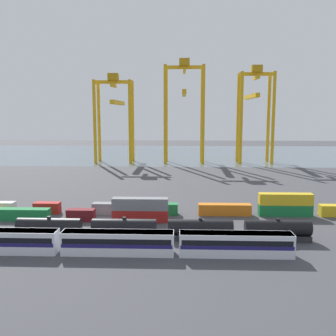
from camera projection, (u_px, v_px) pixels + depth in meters
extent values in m
plane|color=#424247|center=(128.00, 185.00, 124.89)|extent=(420.00, 420.00, 0.00)
cube|color=slate|center=(152.00, 154.00, 222.07)|extent=(400.00, 110.00, 0.01)
cube|color=silver|center=(3.00, 241.00, 63.92)|extent=(18.69, 3.10, 3.90)
cube|color=navy|center=(3.00, 242.00, 63.93)|extent=(18.31, 3.14, 0.64)
cube|color=black|center=(3.00, 237.00, 63.82)|extent=(17.94, 3.13, 0.90)
cube|color=slate|center=(2.00, 231.00, 63.67)|extent=(18.50, 2.85, 0.36)
cube|color=silver|center=(118.00, 243.00, 63.19)|extent=(18.69, 3.10, 3.90)
cube|color=navy|center=(118.00, 243.00, 63.20)|extent=(18.31, 3.14, 0.64)
cube|color=black|center=(118.00, 239.00, 63.09)|extent=(17.94, 3.13, 0.90)
cube|color=slate|center=(118.00, 233.00, 62.93)|extent=(18.50, 2.85, 0.36)
cube|color=silver|center=(236.00, 244.00, 62.45)|extent=(18.69, 3.10, 3.90)
cube|color=navy|center=(236.00, 245.00, 62.46)|extent=(18.31, 3.14, 0.64)
cube|color=black|center=(236.00, 240.00, 62.35)|extent=(17.94, 3.13, 0.90)
cube|color=slate|center=(236.00, 234.00, 62.20)|extent=(18.50, 2.85, 0.36)
cube|color=#232326|center=(50.00, 235.00, 71.64)|extent=(11.99, 2.50, 1.10)
cylinder|color=black|center=(49.00, 225.00, 71.36)|extent=(11.99, 2.73, 2.73)
cylinder|color=black|center=(49.00, 217.00, 71.14)|extent=(0.70, 0.70, 0.36)
cube|color=#232326|center=(124.00, 236.00, 71.10)|extent=(11.99, 2.50, 1.10)
cylinder|color=black|center=(124.00, 226.00, 70.83)|extent=(11.99, 2.73, 2.73)
cylinder|color=black|center=(124.00, 218.00, 70.61)|extent=(0.70, 0.70, 0.36)
cube|color=#232326|center=(200.00, 237.00, 70.57)|extent=(11.99, 2.50, 1.10)
cylinder|color=black|center=(200.00, 227.00, 70.29)|extent=(11.99, 2.73, 2.73)
cylinder|color=black|center=(200.00, 219.00, 70.07)|extent=(0.70, 0.70, 0.36)
cube|color=#232326|center=(277.00, 238.00, 70.03)|extent=(11.99, 2.50, 1.10)
cylinder|color=black|center=(278.00, 228.00, 69.76)|extent=(11.99, 2.73, 2.73)
cylinder|color=black|center=(278.00, 220.00, 69.54)|extent=(0.70, 0.70, 0.36)
cube|color=#197538|center=(22.00, 214.00, 83.47)|extent=(12.10, 2.44, 2.60)
cube|color=maroon|center=(81.00, 215.00, 82.98)|extent=(6.04, 2.44, 2.60)
cube|color=#AD211C|center=(140.00, 216.00, 82.49)|extent=(12.10, 2.44, 2.60)
cube|color=slate|center=(140.00, 204.00, 82.12)|extent=(12.10, 2.44, 2.60)
cube|color=#AD211C|center=(47.00, 208.00, 89.23)|extent=(6.04, 2.44, 2.60)
cube|color=slate|center=(106.00, 208.00, 88.71)|extent=(6.04, 2.44, 2.60)
cube|color=#197538|center=(165.00, 209.00, 88.19)|extent=(6.04, 2.44, 2.60)
cube|color=orange|center=(225.00, 210.00, 87.67)|extent=(12.10, 2.44, 2.60)
cube|color=#197538|center=(285.00, 210.00, 87.15)|extent=(12.10, 2.44, 2.60)
cube|color=gold|center=(286.00, 199.00, 86.78)|extent=(12.10, 2.44, 2.60)
cylinder|color=gold|center=(95.00, 122.00, 177.26)|extent=(1.50, 1.50, 38.91)
cylinder|color=gold|center=(130.00, 122.00, 176.64)|extent=(1.50, 1.50, 38.91)
cylinder|color=gold|center=(99.00, 122.00, 186.36)|extent=(1.50, 1.50, 38.91)
cylinder|color=gold|center=(133.00, 122.00, 185.74)|extent=(1.50, 1.50, 38.91)
cube|color=gold|center=(113.00, 82.00, 178.84)|extent=(18.24, 1.20, 1.60)
cube|color=gold|center=(113.00, 85.00, 179.07)|extent=(1.20, 10.80, 1.60)
cube|color=gold|center=(118.00, 103.00, 191.64)|extent=(2.00, 33.13, 2.00)
cube|color=#A77A10|center=(113.00, 77.00, 178.50)|extent=(4.80, 4.00, 3.20)
cylinder|color=gold|center=(165.00, 115.00, 174.98)|extent=(1.50, 1.50, 45.55)
cylinder|color=gold|center=(203.00, 115.00, 174.32)|extent=(1.50, 1.50, 45.55)
cylinder|color=gold|center=(166.00, 115.00, 185.21)|extent=(1.50, 1.50, 45.55)
cylinder|color=gold|center=(202.00, 115.00, 184.55)|extent=(1.50, 1.50, 45.55)
cube|color=gold|center=(184.00, 67.00, 176.64)|extent=(19.12, 1.20, 1.60)
cube|color=gold|center=(184.00, 71.00, 176.87)|extent=(1.20, 11.94, 1.60)
cube|color=gold|center=(184.00, 93.00, 190.16)|extent=(2.00, 34.42, 2.00)
cube|color=#A77A10|center=(184.00, 62.00, 176.30)|extent=(4.80, 4.00, 3.20)
cylinder|color=gold|center=(241.00, 118.00, 174.12)|extent=(1.50, 1.50, 42.35)
cylinder|color=gold|center=(273.00, 118.00, 173.57)|extent=(1.50, 1.50, 42.35)
cylinder|color=gold|center=(238.00, 118.00, 183.90)|extent=(1.50, 1.50, 42.35)
cylinder|color=gold|center=(268.00, 118.00, 183.35)|extent=(1.50, 1.50, 42.35)
cube|color=gold|center=(257.00, 74.00, 175.83)|extent=(16.27, 1.20, 1.60)
cube|color=gold|center=(256.00, 78.00, 176.06)|extent=(1.20, 11.49, 1.60)
cube|color=gold|center=(252.00, 96.00, 188.55)|extent=(2.00, 32.72, 2.00)
cube|color=#A77A10|center=(257.00, 69.00, 175.49)|extent=(4.80, 4.00, 3.20)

